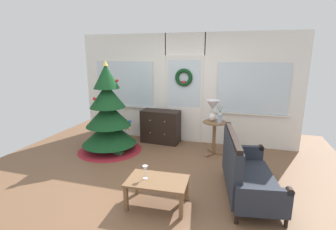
{
  "coord_description": "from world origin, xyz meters",
  "views": [
    {
      "loc": [
        1.32,
        -3.72,
        2.09
      ],
      "look_at": [
        0.05,
        0.55,
        1.0
      ],
      "focal_mm": 26.96,
      "sensor_mm": 36.0,
      "label": 1
    }
  ],
  "objects_px": {
    "settee_sofa": "(244,172)",
    "flower_vase": "(220,117)",
    "side_table": "(214,131)",
    "table_lamp": "(213,108)",
    "dresser_cabinet": "(161,126)",
    "wine_glass": "(145,169)",
    "coffee_table": "(157,184)",
    "christmas_tree": "(108,119)",
    "gift_box": "(119,151)"
  },
  "relations": [
    {
      "from": "flower_vase",
      "to": "coffee_table",
      "type": "height_order",
      "value": "flower_vase"
    },
    {
      "from": "table_lamp",
      "to": "coffee_table",
      "type": "relative_size",
      "value": 0.51
    },
    {
      "from": "christmas_tree",
      "to": "coffee_table",
      "type": "xyz_separation_m",
      "value": [
        1.69,
        -1.68,
        -0.38
      ]
    },
    {
      "from": "christmas_tree",
      "to": "gift_box",
      "type": "bearing_deg",
      "value": -32.07
    },
    {
      "from": "settee_sofa",
      "to": "flower_vase",
      "type": "xyz_separation_m",
      "value": [
        -0.51,
        1.42,
        0.46
      ]
    },
    {
      "from": "christmas_tree",
      "to": "gift_box",
      "type": "distance_m",
      "value": 0.73
    },
    {
      "from": "wine_glass",
      "to": "flower_vase",
      "type": "bearing_deg",
      "value": 68.44
    },
    {
      "from": "wine_glass",
      "to": "gift_box",
      "type": "bearing_deg",
      "value": 128.65
    },
    {
      "from": "dresser_cabinet",
      "to": "settee_sofa",
      "type": "bearing_deg",
      "value": -44.35
    },
    {
      "from": "dresser_cabinet",
      "to": "wine_glass",
      "type": "bearing_deg",
      "value": -76.52
    },
    {
      "from": "side_table",
      "to": "gift_box",
      "type": "relative_size",
      "value": 4.19
    },
    {
      "from": "settee_sofa",
      "to": "gift_box",
      "type": "xyz_separation_m",
      "value": [
        -2.51,
        0.85,
        -0.29
      ]
    },
    {
      "from": "settee_sofa",
      "to": "flower_vase",
      "type": "relative_size",
      "value": 4.62
    },
    {
      "from": "settee_sofa",
      "to": "table_lamp",
      "type": "height_order",
      "value": "table_lamp"
    },
    {
      "from": "dresser_cabinet",
      "to": "gift_box",
      "type": "bearing_deg",
      "value": -119.38
    },
    {
      "from": "table_lamp",
      "to": "flower_vase",
      "type": "relative_size",
      "value": 1.26
    },
    {
      "from": "dresser_cabinet",
      "to": "coffee_table",
      "type": "xyz_separation_m",
      "value": [
        0.78,
        -2.51,
        -0.06
      ]
    },
    {
      "from": "dresser_cabinet",
      "to": "settee_sofa",
      "type": "relative_size",
      "value": 0.57
    },
    {
      "from": "christmas_tree",
      "to": "side_table",
      "type": "bearing_deg",
      "value": 10.81
    },
    {
      "from": "christmas_tree",
      "to": "table_lamp",
      "type": "relative_size",
      "value": 4.46
    },
    {
      "from": "table_lamp",
      "to": "wine_glass",
      "type": "height_order",
      "value": "table_lamp"
    },
    {
      "from": "table_lamp",
      "to": "flower_vase",
      "type": "height_order",
      "value": "table_lamp"
    },
    {
      "from": "settee_sofa",
      "to": "flower_vase",
      "type": "distance_m",
      "value": 1.57
    },
    {
      "from": "dresser_cabinet",
      "to": "settee_sofa",
      "type": "distance_m",
      "value": 2.7
    },
    {
      "from": "table_lamp",
      "to": "wine_glass",
      "type": "bearing_deg",
      "value": -106.84
    },
    {
      "from": "flower_vase",
      "to": "christmas_tree",
      "type": "bearing_deg",
      "value": -171.08
    },
    {
      "from": "dresser_cabinet",
      "to": "coffee_table",
      "type": "distance_m",
      "value": 2.63
    },
    {
      "from": "christmas_tree",
      "to": "wine_glass",
      "type": "bearing_deg",
      "value": -48.14
    },
    {
      "from": "flower_vase",
      "to": "wine_glass",
      "type": "distance_m",
      "value": 2.23
    },
    {
      "from": "christmas_tree",
      "to": "table_lamp",
      "type": "bearing_deg",
      "value": 12.12
    },
    {
      "from": "dresser_cabinet",
      "to": "coffee_table",
      "type": "height_order",
      "value": "dresser_cabinet"
    },
    {
      "from": "table_lamp",
      "to": "gift_box",
      "type": "xyz_separation_m",
      "value": [
        -1.84,
        -0.67,
        -0.92
      ]
    },
    {
      "from": "side_table",
      "to": "flower_vase",
      "type": "distance_m",
      "value": 0.35
    },
    {
      "from": "side_table",
      "to": "table_lamp",
      "type": "bearing_deg",
      "value": 146.31
    },
    {
      "from": "gift_box",
      "to": "settee_sofa",
      "type": "bearing_deg",
      "value": -18.63
    },
    {
      "from": "christmas_tree",
      "to": "coffee_table",
      "type": "distance_m",
      "value": 2.41
    },
    {
      "from": "settee_sofa",
      "to": "flower_vase",
      "type": "bearing_deg",
      "value": 109.81
    },
    {
      "from": "flower_vase",
      "to": "coffee_table",
      "type": "relative_size",
      "value": 0.4
    },
    {
      "from": "settee_sofa",
      "to": "side_table",
      "type": "bearing_deg",
      "value": 112.46
    },
    {
      "from": "dresser_cabinet",
      "to": "flower_vase",
      "type": "xyz_separation_m",
      "value": [
        1.42,
        -0.47,
        0.44
      ]
    },
    {
      "from": "dresser_cabinet",
      "to": "gift_box",
      "type": "xyz_separation_m",
      "value": [
        -0.58,
        -1.04,
        -0.3
      ]
    },
    {
      "from": "settee_sofa",
      "to": "coffee_table",
      "type": "height_order",
      "value": "settee_sofa"
    },
    {
      "from": "christmas_tree",
      "to": "gift_box",
      "type": "relative_size",
      "value": 11.47
    },
    {
      "from": "wine_glass",
      "to": "coffee_table",
      "type": "bearing_deg",
      "value": 3.66
    },
    {
      "from": "christmas_tree",
      "to": "settee_sofa",
      "type": "bearing_deg",
      "value": -20.33
    },
    {
      "from": "dresser_cabinet",
      "to": "side_table",
      "type": "bearing_deg",
      "value": -17.2
    },
    {
      "from": "christmas_tree",
      "to": "dresser_cabinet",
      "type": "xyz_separation_m",
      "value": [
        0.91,
        0.83,
        -0.32
      ]
    },
    {
      "from": "christmas_tree",
      "to": "coffee_table",
      "type": "relative_size",
      "value": 2.26
    },
    {
      "from": "settee_sofa",
      "to": "wine_glass",
      "type": "bearing_deg",
      "value": -154.2
    },
    {
      "from": "wine_glass",
      "to": "gift_box",
      "type": "xyz_separation_m",
      "value": [
        -1.19,
        1.49,
        -0.44
      ]
    }
  ]
}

